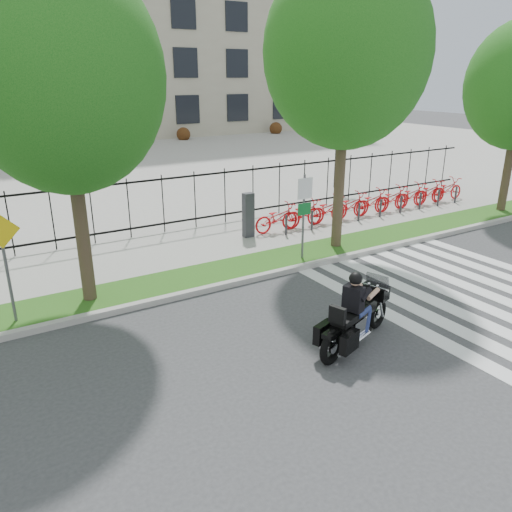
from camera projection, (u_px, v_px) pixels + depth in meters
ground at (336, 353)px, 10.08m from camera, size 120.00×120.00×0.00m
curb at (236, 282)px, 13.34m from camera, size 60.00×0.20×0.15m
grass_verge at (222, 272)px, 14.02m from camera, size 60.00×1.50×0.15m
sidewalk at (185, 248)px, 16.03m from camera, size 60.00×3.50×0.15m
plaza at (67, 168)px, 30.12m from camera, size 80.00×34.00×0.10m
crosswalk_stripes at (485, 300)px, 12.44m from camera, size 5.70×8.00×0.01m
iron_fence at (163, 204)px, 17.07m from camera, size 30.00×0.06×2.00m
office_building at (2, 18)px, 42.71m from camera, size 60.00×21.90×20.15m
lamp_post_right at (338, 122)px, 23.51m from camera, size 1.06×0.70×4.25m
street_tree_1 at (63, 77)px, 10.48m from camera, size 4.35×4.35×7.62m
street_tree_2 at (347, 52)px, 14.07m from camera, size 4.77×4.77×8.52m
bike_share_station at (370, 202)px, 19.43m from camera, size 11.10×0.86×1.50m
sign_pole_regulatory at (304, 206)px, 14.41m from camera, size 0.50×0.09×2.50m
sign_pole_warning at (4, 253)px, 10.54m from camera, size 0.78×0.09×2.49m
motorcycle_rider at (356, 315)px, 10.19m from camera, size 2.50×1.23×2.00m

